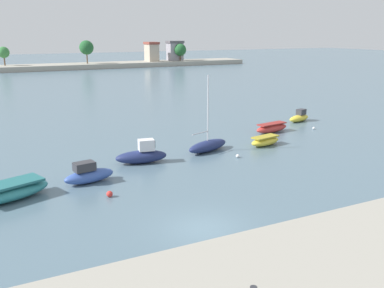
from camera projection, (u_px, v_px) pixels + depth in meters
ground_plane at (204, 228)px, 22.84m from camera, size 400.00×400.00×0.00m
moored_boat_0 at (9, 192)px, 26.58m from camera, size 5.51×3.63×1.12m
moored_boat_1 at (89, 175)px, 29.63m from camera, size 3.72×1.78×1.53m
moored_boat_2 at (142, 155)px, 34.09m from camera, size 4.29×2.06×1.91m
moored_boat_3 at (208, 146)px, 37.46m from camera, size 4.75×2.80×6.67m
moored_boat_4 at (265, 141)px, 39.43m from camera, size 3.54×1.95×0.88m
moored_boat_5 at (272, 128)px, 44.60m from camera, size 4.37×1.92×0.96m
moored_boat_6 at (299, 117)px, 50.00m from camera, size 3.62×2.09×1.41m
mooring_buoy_0 at (110, 194)px, 27.14m from camera, size 0.40×0.40×0.40m
mooring_buoy_1 at (314, 128)px, 45.95m from camera, size 0.27×0.27×0.27m
mooring_buoy_2 at (238, 156)px, 35.61m from camera, size 0.30×0.30×0.30m
distant_shoreline at (21, 65)px, 114.71m from camera, size 136.70×10.18×7.86m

